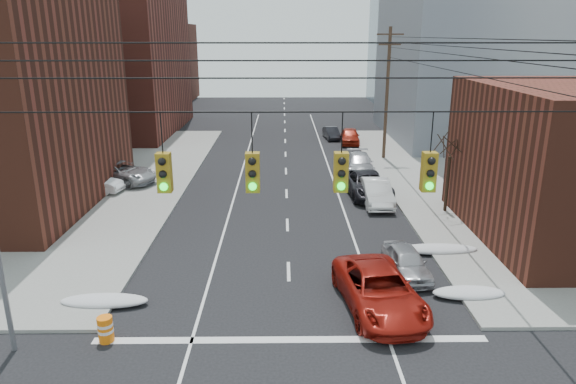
{
  "coord_description": "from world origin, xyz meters",
  "views": [
    {
      "loc": [
        -0.25,
        -9.36,
        10.39
      ],
      "look_at": [
        0.0,
        14.64,
        3.0
      ],
      "focal_mm": 32.0,
      "sensor_mm": 36.0,
      "label": 1
    }
  ],
  "objects_px": {
    "parked_car_a": "(406,262)",
    "parked_car_d": "(360,163)",
    "lot_car_d": "(18,171)",
    "lot_car_a": "(94,183)",
    "parked_car_c": "(367,184)",
    "lot_car_b": "(119,172)",
    "parked_car_e": "(350,136)",
    "parked_car_f": "(331,133)",
    "red_pickup": "(379,290)",
    "construction_barrel": "(106,329)",
    "parked_car_b": "(376,192)"
  },
  "relations": [
    {
      "from": "parked_car_a",
      "to": "parked_car_d",
      "type": "relative_size",
      "value": 0.76
    },
    {
      "from": "parked_car_a",
      "to": "lot_car_d",
      "type": "bearing_deg",
      "value": 142.21
    },
    {
      "from": "lot_car_d",
      "to": "lot_car_a",
      "type": "bearing_deg",
      "value": -117.56
    },
    {
      "from": "parked_car_c",
      "to": "lot_car_a",
      "type": "distance_m",
      "value": 18.41
    },
    {
      "from": "parked_car_d",
      "to": "lot_car_b",
      "type": "bearing_deg",
      "value": -166.08
    },
    {
      "from": "parked_car_e",
      "to": "parked_car_f",
      "type": "bearing_deg",
      "value": 127.52
    },
    {
      "from": "red_pickup",
      "to": "construction_barrel",
      "type": "distance_m",
      "value": 10.24
    },
    {
      "from": "parked_car_a",
      "to": "red_pickup",
      "type": "bearing_deg",
      "value": -126.71
    },
    {
      "from": "parked_car_a",
      "to": "parked_car_d",
      "type": "height_order",
      "value": "parked_car_d"
    },
    {
      "from": "parked_car_f",
      "to": "construction_barrel",
      "type": "height_order",
      "value": "parked_car_f"
    },
    {
      "from": "parked_car_f",
      "to": "construction_barrel",
      "type": "relative_size",
      "value": 3.9
    },
    {
      "from": "lot_car_d",
      "to": "parked_car_b",
      "type": "bearing_deg",
      "value": -104.05
    },
    {
      "from": "parked_car_e",
      "to": "lot_car_d",
      "type": "relative_size",
      "value": 1.15
    },
    {
      "from": "construction_barrel",
      "to": "parked_car_b",
      "type": "bearing_deg",
      "value": 51.24
    },
    {
      "from": "parked_car_d",
      "to": "lot_car_d",
      "type": "bearing_deg",
      "value": -171.62
    },
    {
      "from": "red_pickup",
      "to": "parked_car_a",
      "type": "height_order",
      "value": "red_pickup"
    },
    {
      "from": "parked_car_c",
      "to": "parked_car_d",
      "type": "bearing_deg",
      "value": 81.07
    },
    {
      "from": "parked_car_e",
      "to": "parked_car_f",
      "type": "xyz_separation_m",
      "value": [
        -1.6,
        2.53,
        -0.16
      ]
    },
    {
      "from": "parked_car_a",
      "to": "parked_car_e",
      "type": "relative_size",
      "value": 0.84
    },
    {
      "from": "lot_car_b",
      "to": "parked_car_a",
      "type": "bearing_deg",
      "value": -109.19
    },
    {
      "from": "parked_car_a",
      "to": "parked_car_f",
      "type": "bearing_deg",
      "value": 85.17
    },
    {
      "from": "parked_car_b",
      "to": "parked_car_e",
      "type": "relative_size",
      "value": 1.06
    },
    {
      "from": "parked_car_f",
      "to": "construction_barrel",
      "type": "distance_m",
      "value": 38.31
    },
    {
      "from": "parked_car_b",
      "to": "parked_car_c",
      "type": "xyz_separation_m",
      "value": [
        -0.3,
        1.8,
        0.01
      ]
    },
    {
      "from": "parked_car_e",
      "to": "construction_barrel",
      "type": "height_order",
      "value": "parked_car_e"
    },
    {
      "from": "lot_car_d",
      "to": "construction_barrel",
      "type": "xyz_separation_m",
      "value": [
        13.26,
        -20.81,
        -0.33
      ]
    },
    {
      "from": "parked_car_c",
      "to": "lot_car_d",
      "type": "height_order",
      "value": "parked_car_c"
    },
    {
      "from": "parked_car_b",
      "to": "parked_car_c",
      "type": "distance_m",
      "value": 1.82
    },
    {
      "from": "parked_car_d",
      "to": "lot_car_b",
      "type": "relative_size",
      "value": 0.88
    },
    {
      "from": "parked_car_c",
      "to": "lot_car_a",
      "type": "bearing_deg",
      "value": 173.16
    },
    {
      "from": "parked_car_d",
      "to": "lot_car_d",
      "type": "xyz_separation_m",
      "value": [
        -25.56,
        -2.37,
        0.1
      ]
    },
    {
      "from": "parked_car_c",
      "to": "construction_barrel",
      "type": "bearing_deg",
      "value": -130.17
    },
    {
      "from": "lot_car_d",
      "to": "lot_car_b",
      "type": "bearing_deg",
      "value": -99.18
    },
    {
      "from": "lot_car_b",
      "to": "lot_car_d",
      "type": "height_order",
      "value": "lot_car_b"
    },
    {
      "from": "parked_car_d",
      "to": "parked_car_e",
      "type": "height_order",
      "value": "parked_car_e"
    },
    {
      "from": "parked_car_b",
      "to": "construction_barrel",
      "type": "relative_size",
      "value": 4.99
    },
    {
      "from": "red_pickup",
      "to": "parked_car_a",
      "type": "distance_m",
      "value": 3.43
    },
    {
      "from": "parked_car_c",
      "to": "construction_barrel",
      "type": "relative_size",
      "value": 5.99
    },
    {
      "from": "parked_car_f",
      "to": "lot_car_a",
      "type": "xyz_separation_m",
      "value": [
        -17.81,
        -19.09,
        0.18
      ]
    },
    {
      "from": "parked_car_a",
      "to": "construction_barrel",
      "type": "height_order",
      "value": "parked_car_a"
    },
    {
      "from": "parked_car_b",
      "to": "parked_car_a",
      "type": "bearing_deg",
      "value": -92.02
    },
    {
      "from": "parked_car_d",
      "to": "lot_car_b",
      "type": "height_order",
      "value": "lot_car_b"
    },
    {
      "from": "red_pickup",
      "to": "lot_car_b",
      "type": "relative_size",
      "value": 1.03
    },
    {
      "from": "parked_car_c",
      "to": "lot_car_d",
      "type": "bearing_deg",
      "value": 166.18
    },
    {
      "from": "parked_car_a",
      "to": "lot_car_a",
      "type": "xyz_separation_m",
      "value": [
        -18.29,
        12.42,
        0.15
      ]
    },
    {
      "from": "red_pickup",
      "to": "parked_car_a",
      "type": "xyz_separation_m",
      "value": [
        1.77,
        2.94,
        -0.16
      ]
    },
    {
      "from": "parked_car_d",
      "to": "lot_car_a",
      "type": "distance_m",
      "value": 19.64
    },
    {
      "from": "lot_car_d",
      "to": "parked_car_e",
      "type": "bearing_deg",
      "value": -64.71
    },
    {
      "from": "lot_car_a",
      "to": "parked_car_a",
      "type": "bearing_deg",
      "value": -112.89
    },
    {
      "from": "lot_car_a",
      "to": "construction_barrel",
      "type": "height_order",
      "value": "lot_car_a"
    }
  ]
}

